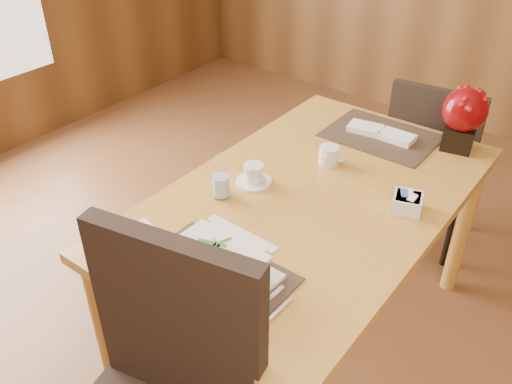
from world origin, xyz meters
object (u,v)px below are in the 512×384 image
Objects in this scene: dining_table at (310,216)px; bread_plate at (137,237)px; berry_decor at (464,115)px; water_glass at (221,178)px; coffee_cup at (254,175)px; creamer_jug at (329,155)px; soup_setting at (215,269)px; far_chair at (431,159)px; sugar_caddy at (407,203)px.

dining_table is 0.64m from bread_plate.
bread_plate is (-0.60, -1.20, -0.14)m from berry_decor.
bread_plate is (-0.06, -0.35, -0.07)m from water_glass.
coffee_cup is at bearing 74.54° from water_glass.
water_glass is at bearing -133.74° from creamer_jug.
dining_table is at bearing -94.17° from creamer_jug.
bread_plate is (-0.34, 0.01, -0.05)m from soup_setting.
coffee_cup is 0.15× the size of far_chair.
bread_plate is (-0.25, -0.78, -0.03)m from creamer_jug.
dining_table is at bearing 39.22° from water_glass.
far_chair is (0.34, 0.97, -0.27)m from coffee_cup.
bread_plate is at bearing -116.63° from berry_decor.
far_chair is (0.44, 1.45, -0.24)m from bread_plate.
coffee_cup is 0.15m from water_glass.
creamer_jug is at bearing 66.69° from water_glass.
water_glass is 0.60× the size of berry_decor.
berry_decor is at bearing 57.60° from water_glass.
soup_setting reaches higher than creamer_jug.
sugar_caddy is 0.70× the size of bread_plate.
coffee_cup is at bearing -162.83° from dining_table.
sugar_caddy reaches higher than dining_table.
water_glass reaches higher than sugar_caddy.
creamer_jug is (0.15, 0.29, 0.00)m from coffee_cup.
soup_setting is at bearing -102.25° from berry_decor.
coffee_cup is 0.55m from sugar_caddy.
berry_decor is at bearing 92.16° from sugar_caddy.
sugar_caddy is 0.37× the size of berry_decor.
creamer_jug is 0.75m from far_chair.
sugar_caddy is at bearing 29.87° from water_glass.
far_chair is (-0.17, 0.25, -0.38)m from berry_decor.
soup_setting is 0.73m from sugar_caddy.
berry_decor reaches higher than far_chair.
soup_setting is at bearing -87.06° from dining_table.
berry_decor is at bearing 116.83° from far_chair.
sugar_caddy is at bearing 20.80° from dining_table.
sugar_caddy is 0.85m from far_chair.
berry_decor is (0.29, 0.65, 0.24)m from dining_table.
water_glass is 0.47m from creamer_jug.
coffee_cup is 0.88m from berry_decor.
far_chair is (0.19, 0.68, -0.27)m from creamer_jug.
water_glass is (-0.28, 0.36, 0.02)m from soup_setting.
berry_decor reaches higher than bread_plate.
soup_setting is at bearing -112.62° from sugar_caddy.
soup_setting is 0.45m from water_glass.
creamer_jug reaches higher than bread_plate.
soup_setting reaches higher than coffee_cup.
water_glass reaches higher than soup_setting.
far_chair reaches higher than dining_table.
dining_table is 0.27m from creamer_jug.
soup_setting is 2.18× the size of bread_plate.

